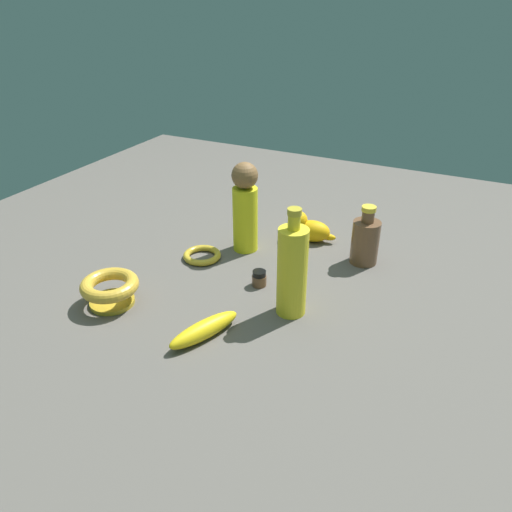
# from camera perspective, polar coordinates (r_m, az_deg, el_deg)

# --- Properties ---
(ground) EXTENTS (2.00, 2.00, 0.00)m
(ground) POSITION_cam_1_polar(r_m,az_deg,el_deg) (1.24, 0.00, -2.44)
(ground) COLOR #5B5651
(person_figure_adult) EXTENTS (0.08, 0.08, 0.25)m
(person_figure_adult) POSITION_cam_1_polar(r_m,az_deg,el_deg) (1.32, -1.26, 5.67)
(person_figure_adult) COLOR yellow
(person_figure_adult) RESTS_ON ground
(cat_figurine) EXTENTS (0.08, 0.14, 0.09)m
(cat_figurine) POSITION_cam_1_polar(r_m,az_deg,el_deg) (1.41, 6.04, 3.28)
(cat_figurine) COLOR #EDAC0D
(cat_figurine) RESTS_ON ground
(nail_polish_jar) EXTENTS (0.04, 0.04, 0.04)m
(nail_polish_jar) POSITION_cam_1_polar(r_m,az_deg,el_deg) (1.20, 0.37, -2.58)
(nail_polish_jar) COLOR brown
(nail_polish_jar) RESTS_ON ground
(bowl) EXTENTS (0.13, 0.13, 0.06)m
(bowl) POSITION_cam_1_polar(r_m,az_deg,el_deg) (1.17, -16.43, -3.54)
(bowl) COLOR gold
(bowl) RESTS_ON ground
(bottle_short) EXTENTS (0.07, 0.07, 0.16)m
(bottle_short) POSITION_cam_1_polar(r_m,az_deg,el_deg) (1.31, 12.44, 1.78)
(bottle_short) COLOR brown
(bottle_short) RESTS_ON ground
(bottle_tall) EXTENTS (0.07, 0.07, 0.25)m
(bottle_tall) POSITION_cam_1_polar(r_m,az_deg,el_deg) (1.06, 4.18, -1.65)
(bottle_tall) COLOR yellow
(bottle_tall) RESTS_ON ground
(bangle) EXTENTS (0.10, 0.10, 0.02)m
(bangle) POSITION_cam_1_polar(r_m,az_deg,el_deg) (1.33, -6.21, 0.08)
(bangle) COLOR gold
(bangle) RESTS_ON ground
(banana) EXTENTS (0.17, 0.10, 0.04)m
(banana) POSITION_cam_1_polar(r_m,az_deg,el_deg) (1.04, -5.96, -8.40)
(banana) COLOR yellow
(banana) RESTS_ON ground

